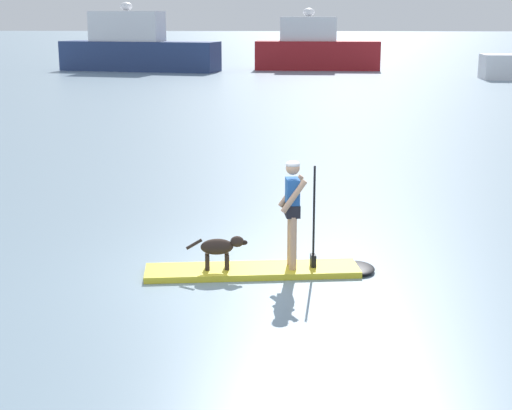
% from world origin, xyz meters
% --- Properties ---
extents(ground_plane, '(400.00, 400.00, 0.00)m').
position_xyz_m(ground_plane, '(0.00, 0.00, 0.00)').
color(ground_plane, gray).
extents(paddleboard, '(3.79, 1.25, 0.10)m').
position_xyz_m(paddleboard, '(0.23, 0.03, 0.05)').
color(paddleboard, yellow).
rests_on(paddleboard, ground_plane).
extents(person_paddler, '(0.64, 0.52, 1.75)m').
position_xyz_m(person_paddler, '(0.65, 0.09, 1.11)').
color(person_paddler, tan).
rests_on(person_paddler, paddleboard).
extents(dog, '(0.99, 0.29, 0.54)m').
position_xyz_m(dog, '(-0.51, -0.07, 0.45)').
color(dog, '#2D231E').
rests_on(dog, paddleboard).
extents(moored_boat_far_port, '(12.31, 5.17, 5.02)m').
position_xyz_m(moored_boat_far_port, '(-11.76, 46.74, 1.66)').
color(moored_boat_far_port, navy).
rests_on(moored_boat_far_port, ground_plane).
extents(moored_boat_port, '(9.47, 3.20, 4.61)m').
position_xyz_m(moored_boat_port, '(1.64, 49.00, 1.53)').
color(moored_boat_port, maroon).
rests_on(moored_boat_port, ground_plane).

